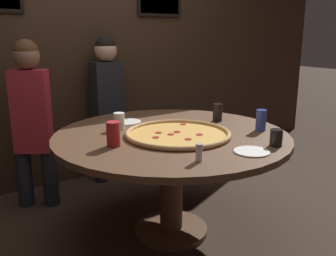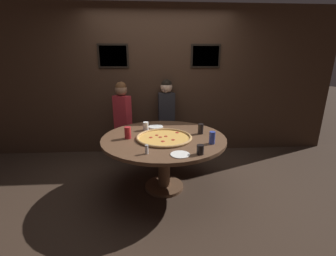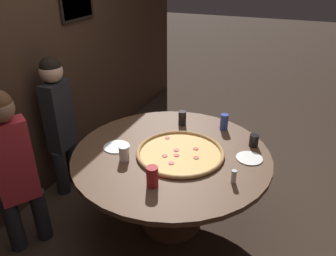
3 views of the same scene
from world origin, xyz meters
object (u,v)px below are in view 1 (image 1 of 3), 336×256
(diner_side_left, at_px, (108,100))
(dining_table, at_px, (171,152))
(giant_pizza, at_px, (178,134))
(drink_cup_far_left, at_px, (113,134))
(diner_centre_back, at_px, (32,115))
(drink_cup_front_edge, at_px, (276,138))
(condiment_shaker, at_px, (199,153))
(drink_cup_near_left, at_px, (119,121))
(white_plate_beside_cup, at_px, (127,122))
(white_plate_left_side, at_px, (252,152))
(drink_cup_centre_back, at_px, (261,120))
(drink_cup_by_shaker, at_px, (218,112))

(diner_side_left, bearing_deg, dining_table, 80.28)
(giant_pizza, xyz_separation_m, drink_cup_far_left, (-0.45, 0.03, 0.06))
(dining_table, bearing_deg, diner_centre_back, 123.27)
(drink_cup_front_edge, height_order, condiment_shaker, drink_cup_front_edge)
(drink_cup_near_left, height_order, drink_cup_front_edge, drink_cup_near_left)
(white_plate_beside_cup, relative_size, condiment_shaker, 2.21)
(giant_pizza, xyz_separation_m, white_plate_beside_cup, (-0.10, 0.52, -0.01))
(diner_centre_back, bearing_deg, white_plate_beside_cup, 168.60)
(drink_cup_near_left, distance_m, diner_centre_back, 0.81)
(drink_cup_far_left, height_order, white_plate_beside_cup, drink_cup_far_left)
(drink_cup_front_edge, bearing_deg, white_plate_left_side, -178.77)
(giant_pizza, distance_m, condiment_shaker, 0.51)
(white_plate_left_side, bearing_deg, white_plate_beside_cup, 102.99)
(drink_cup_centre_back, bearing_deg, white_plate_left_side, -143.48)
(drink_cup_centre_back, relative_size, condiment_shaker, 1.50)
(dining_table, distance_m, white_plate_beside_cup, 0.48)
(drink_cup_front_edge, xyz_separation_m, white_plate_beside_cup, (-0.45, 1.03, -0.05))
(drink_cup_near_left, bearing_deg, dining_table, -50.74)
(giant_pizza, distance_m, drink_cup_far_left, 0.46)
(diner_centre_back, bearing_deg, giant_pizza, 154.68)
(condiment_shaker, bearing_deg, diner_side_left, 79.97)
(dining_table, relative_size, white_plate_left_side, 7.74)
(drink_cup_by_shaker, relative_size, drink_cup_far_left, 0.90)
(drink_cup_near_left, distance_m, condiment_shaker, 0.84)
(drink_cup_by_shaker, xyz_separation_m, diner_centre_back, (-1.14, 0.90, -0.04))
(drink_cup_front_edge, height_order, white_plate_beside_cup, drink_cup_front_edge)
(drink_cup_centre_back, height_order, condiment_shaker, drink_cup_centre_back)
(diner_centre_back, bearing_deg, drink_cup_centre_back, 166.41)
(drink_cup_centre_back, bearing_deg, drink_cup_near_left, 143.55)
(giant_pizza, xyz_separation_m, condiment_shaker, (-0.21, -0.47, 0.04))
(drink_cup_by_shaker, xyz_separation_m, drink_cup_far_left, (-0.94, -0.13, 0.01))
(drink_cup_by_shaker, bearing_deg, diner_side_left, 109.80)
(drink_cup_centre_back, distance_m, diner_side_left, 1.54)
(drink_cup_front_edge, bearing_deg, drink_cup_far_left, 145.74)
(dining_table, height_order, drink_cup_front_edge, drink_cup_front_edge)
(white_plate_left_side, bearing_deg, drink_cup_front_edge, 1.23)
(drink_cup_near_left, height_order, white_plate_beside_cup, drink_cup_near_left)
(white_plate_left_side, distance_m, diner_centre_back, 1.77)
(giant_pizza, bearing_deg, drink_cup_front_edge, -55.67)
(white_plate_left_side, distance_m, condiment_shaker, 0.35)
(white_plate_left_side, bearing_deg, drink_cup_near_left, 113.25)
(drink_cup_by_shaker, xyz_separation_m, drink_cup_front_edge, (-0.14, -0.68, -0.02))
(dining_table, relative_size, drink_cup_front_edge, 15.61)
(drink_cup_centre_back, relative_size, drink_cup_by_shaker, 1.08)
(dining_table, bearing_deg, condiment_shaker, -110.62)
(drink_cup_front_edge, bearing_deg, dining_table, 120.84)
(dining_table, xyz_separation_m, diner_side_left, (0.10, 1.18, 0.17))
(drink_cup_front_edge, bearing_deg, drink_cup_by_shaker, 78.20)
(drink_cup_near_left, bearing_deg, white_plate_beside_cup, 47.09)
(drink_cup_by_shaker, distance_m, white_plate_beside_cup, 0.69)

